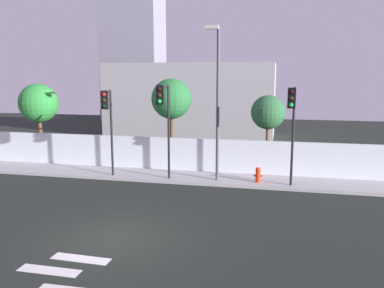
% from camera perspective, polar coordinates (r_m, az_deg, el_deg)
% --- Properties ---
extents(ground_plane, '(80.00, 80.00, 0.00)m').
position_cam_1_polar(ground_plane, '(13.66, -11.31, -13.28)').
color(ground_plane, black).
extents(sidewalk, '(36.00, 2.40, 0.15)m').
position_cam_1_polar(sidewalk, '(21.00, -2.19, -4.73)').
color(sidewalk, '#A5A5A5').
rests_on(sidewalk, ground).
extents(perimeter_wall, '(36.00, 0.18, 1.80)m').
position_cam_1_polar(perimeter_wall, '(22.00, -1.34, -1.46)').
color(perimeter_wall, silver).
rests_on(perimeter_wall, sidewalk).
extents(traffic_light_left, '(0.34, 1.68, 4.76)m').
position_cam_1_polar(traffic_light_left, '(19.12, -4.02, 4.67)').
color(traffic_light_left, black).
rests_on(traffic_light_left, sidewalk).
extents(traffic_light_center, '(0.39, 1.49, 4.68)m').
position_cam_1_polar(traffic_light_center, '(18.42, 14.25, 4.00)').
color(traffic_light_center, black).
rests_on(traffic_light_center, sidewalk).
extents(traffic_light_right, '(0.54, 1.59, 4.49)m').
position_cam_1_polar(traffic_light_right, '(20.21, -12.04, 4.21)').
color(traffic_light_right, black).
rests_on(traffic_light_right, sidewalk).
extents(street_lamp_curbside, '(0.60, 2.02, 7.40)m').
position_cam_1_polar(street_lamp_curbside, '(19.21, 3.64, 7.27)').
color(street_lamp_curbside, '#4C4C51').
rests_on(street_lamp_curbside, sidewalk).
extents(fire_hydrant, '(0.44, 0.26, 0.76)m').
position_cam_1_polar(fire_hydrant, '(19.80, 9.49, -4.30)').
color(fire_hydrant, red).
rests_on(fire_hydrant, sidewalk).
extents(roadside_tree_leftmost, '(2.40, 2.40, 4.89)m').
position_cam_1_polar(roadside_tree_leftmost, '(26.37, -21.25, 5.45)').
color(roadside_tree_leftmost, brown).
rests_on(roadside_tree_leftmost, ground).
extents(roadside_tree_midleft, '(2.30, 2.30, 5.20)m').
position_cam_1_polar(roadside_tree_midleft, '(22.72, -2.99, 6.45)').
color(roadside_tree_midleft, brown).
rests_on(roadside_tree_midleft, ground).
extents(roadside_tree_midright, '(1.86, 1.86, 4.32)m').
position_cam_1_polar(roadside_tree_midright, '(21.93, 10.90, 4.46)').
color(roadside_tree_midright, brown).
rests_on(roadside_tree_midright, ground).
extents(low_building_distant, '(14.75, 6.00, 6.47)m').
position_cam_1_polar(low_building_distant, '(35.90, -0.11, 6.35)').
color(low_building_distant, '#A5A5A5').
rests_on(low_building_distant, ground).
extents(tower_on_skyline, '(7.00, 5.00, 26.14)m').
position_cam_1_polar(tower_on_skyline, '(50.89, -8.63, 18.31)').
color(tower_on_skyline, gray).
rests_on(tower_on_skyline, ground).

